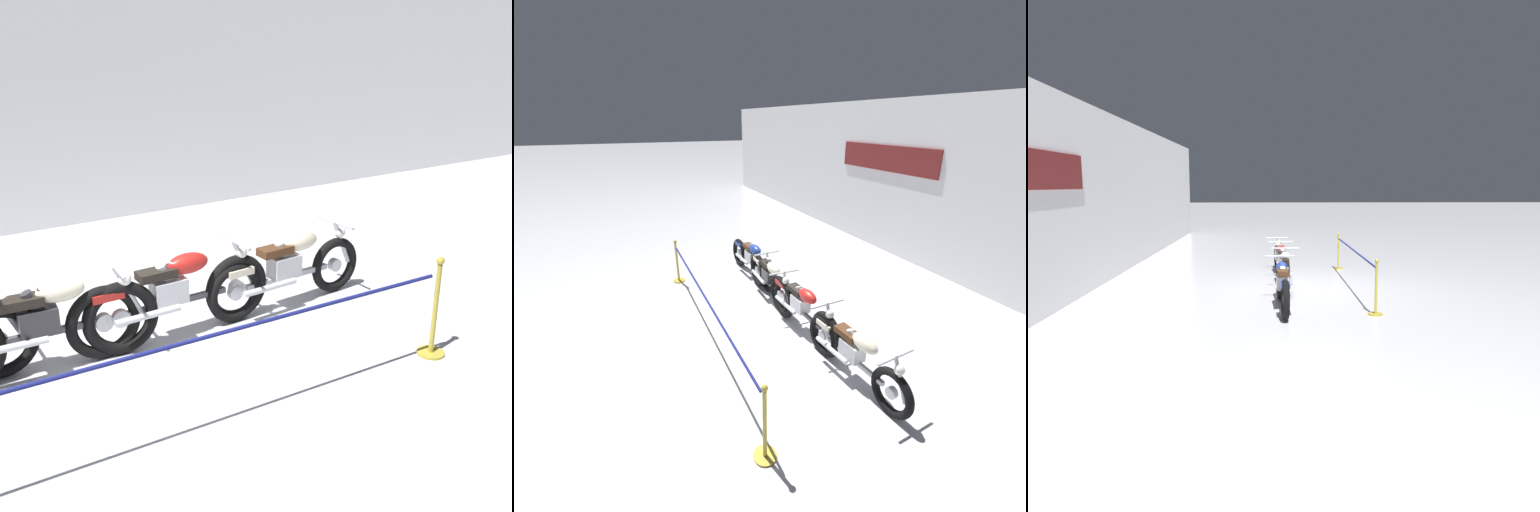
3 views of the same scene
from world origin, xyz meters
The scene contains 7 objects.
ground_plane centered at (0.00, 0.00, 0.00)m, with size 120.00×120.00×0.00m, color silver.
back_wall centered at (-0.01, 5.12, 2.10)m, with size 28.00×0.29×4.20m.
motorcycle_cream_1 centered at (-0.72, 0.62, 0.48)m, with size 2.26×0.62×0.97m.
motorcycle_red_2 centered at (0.60, 0.64, 0.48)m, with size 2.31×0.62×0.96m.
motorcycle_cream_3 centered at (2.06, 0.70, 0.46)m, with size 2.15×0.62×0.92m.
stanchion_far_left centered at (-1.02, -1.01, 0.66)m, with size 5.20×0.28×1.05m.
stanchion_mid_left centered at (2.67, -1.01, 0.36)m, with size 0.28×0.28×1.05m.
Camera 1 is at (-1.77, -5.03, 3.27)m, focal length 45.00 mm.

